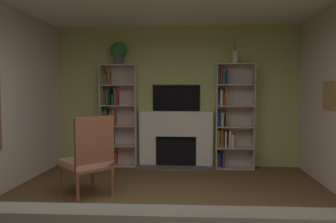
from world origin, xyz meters
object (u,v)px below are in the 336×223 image
vase_with_flowers (235,56)px  armchair (89,158)px  bookshelf_right (230,117)px  potted_plant (118,52)px  fireplace (176,138)px  tv (176,98)px  bookshelf_left (115,117)px

vase_with_flowers → armchair: bearing=-138.8°
bookshelf_right → potted_plant: bearing=-179.3°
fireplace → armchair: armchair is taller
bookshelf_right → potted_plant: size_ratio=4.58×
fireplace → potted_plant: (-1.12, -0.05, 1.68)m
tv → vase_with_flowers: bearing=-6.1°
bookshelf_right → tv: bearing=174.9°
potted_plant → fireplace: bearing=2.7°
bookshelf_right → armchair: bookshelf_right is taller
bookshelf_right → armchair: 2.91m
tv → potted_plant: bearing=-173.9°
fireplace → bookshelf_right: bookshelf_right is taller
fireplace → vase_with_flowers: (1.12, -0.05, 1.58)m
bookshelf_left → bookshelf_right: (2.25, -0.01, 0.01)m
potted_plant → vase_with_flowers: 2.25m
fireplace → vase_with_flowers: bearing=-2.7°
bookshelf_right → potted_plant: 2.50m
vase_with_flowers → armchair: 3.33m
tv → vase_with_flowers: vase_with_flowers is taller
fireplace → bookshelf_right: size_ratio=0.77×
fireplace → tv: tv is taller
bookshelf_left → bookshelf_right: size_ratio=1.00×
potted_plant → vase_with_flowers: size_ratio=1.01×
bookshelf_left → armchair: bearing=-86.2°
fireplace → armchair: (-1.08, -1.98, 0.00)m
bookshelf_left → potted_plant: bearing=-24.3°
bookshelf_left → vase_with_flowers: 2.61m
bookshelf_right → bookshelf_left: bearing=179.7°
bookshelf_left → vase_with_flowers: bearing=-1.0°
vase_with_flowers → fireplace: bearing=177.3°
armchair → tv: bearing=62.2°
tv → potted_plant: size_ratio=2.13×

